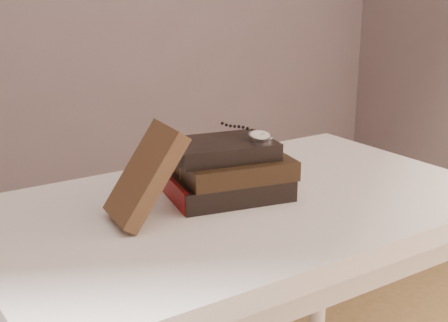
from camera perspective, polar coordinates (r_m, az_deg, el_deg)
table at (r=1.22m, az=1.67°, el=-7.69°), size 1.00×0.60×0.75m
book_stack at (r=1.19m, az=0.46°, el=-0.94°), size 0.25×0.20×0.11m
journal at (r=1.07m, az=-7.41°, el=-1.29°), size 0.14×0.13×0.17m
pocket_watch at (r=1.18m, az=3.23°, el=2.42°), size 0.06×0.15×0.02m
eyeglasses at (r=1.23m, az=-4.42°, el=0.17°), size 0.11×0.13×0.05m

